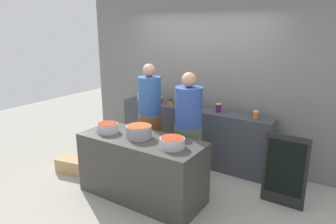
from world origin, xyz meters
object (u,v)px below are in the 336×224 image
object	(u,v)px
cooking_pot_right	(172,143)
bread_crate	(73,165)
preserve_jar_6	(218,108)
cooking_pot_left	(108,128)
preserve_jar_5	(198,105)
preserve_jar_7	(256,115)
preserve_jar_1	(151,99)
cook_with_tongs	(150,125)
chalkboard_sign	(285,171)
cooking_pot_center	(139,132)
preserve_jar_4	(180,102)
preserve_jar_0	(140,97)
preserve_jar_2	(161,100)
cook_in_cap	(188,136)
preserve_jar_3	(171,102)

from	to	relation	value
cooking_pot_right	bread_crate	xyz separation A→B (m)	(-1.91, 0.02, -0.80)
preserve_jar_6	cooking_pot_left	distance (m)	1.78
preserve_jar_5	preserve_jar_7	size ratio (longest dim) A/B	1.08
preserve_jar_1	preserve_jar_7	bearing A→B (deg)	1.67
cook_with_tongs	chalkboard_sign	world-z (taller)	cook_with_tongs
cooking_pot_center	bread_crate	xyz separation A→B (m)	(-1.36, -0.03, -0.82)
cooking_pot_right	preserve_jar_5	bearing A→B (deg)	106.40
preserve_jar_4	cook_with_tongs	xyz separation A→B (m)	(-0.09, -0.75, -0.22)
preserve_jar_0	bread_crate	xyz separation A→B (m)	(-0.31, -1.38, -0.89)
bread_crate	preserve_jar_6	bearing A→B (deg)	37.87
chalkboard_sign	preserve_jar_6	bearing A→B (deg)	153.83
preserve_jar_0	cooking_pot_left	world-z (taller)	preserve_jar_0
preserve_jar_2	cooking_pot_right	size ratio (longest dim) A/B	0.35
cooking_pot_right	cook_in_cap	world-z (taller)	cook_in_cap
preserve_jar_2	cooking_pot_center	size ratio (longest dim) A/B	0.32
preserve_jar_3	preserve_jar_6	distance (m)	0.87
cooking_pot_right	cook_with_tongs	world-z (taller)	cook_with_tongs
preserve_jar_5	bread_crate	world-z (taller)	preserve_jar_5
cook_with_tongs	bread_crate	bearing A→B (deg)	-146.03
cooking_pot_left	cook_in_cap	world-z (taller)	cook_in_cap
preserve_jar_5	cook_in_cap	xyz separation A→B (m)	(0.27, -0.80, -0.25)
preserve_jar_1	cook_with_tongs	size ratio (longest dim) A/B	0.08
preserve_jar_6	preserve_jar_7	bearing A→B (deg)	-2.48
preserve_jar_2	cook_with_tongs	world-z (taller)	cook_with_tongs
cooking_pot_left	chalkboard_sign	xyz separation A→B (m)	(2.19, 0.88, -0.42)
preserve_jar_4	chalkboard_sign	size ratio (longest dim) A/B	0.13
preserve_jar_5	preserve_jar_7	distance (m)	0.99
preserve_jar_7	cook_with_tongs	world-z (taller)	cook_with_tongs
preserve_jar_7	cook_in_cap	distance (m)	1.07
cooking_pot_center	bread_crate	size ratio (longest dim) A/B	0.71
preserve_jar_0	preserve_jar_7	bearing A→B (deg)	0.95
preserve_jar_3	chalkboard_sign	bearing A→B (deg)	-14.53
cooking_pot_right	cook_in_cap	xyz separation A→B (m)	(-0.16, 0.68, -0.16)
cook_with_tongs	chalkboard_sign	xyz separation A→B (m)	(2.01, 0.14, -0.30)
preserve_jar_4	cook_with_tongs	distance (m)	0.79
preserve_jar_4	preserve_jar_6	distance (m)	0.72
preserve_jar_2	preserve_jar_7	world-z (taller)	preserve_jar_7
preserve_jar_7	bread_crate	xyz separation A→B (m)	(-2.46, -1.41, -0.89)
chalkboard_sign	cook_in_cap	bearing A→B (deg)	-171.70
cooking_pot_center	bread_crate	world-z (taller)	cooking_pot_center
cooking_pot_left	preserve_jar_1	bearing A→B (deg)	101.29
preserve_jar_4	cooking_pot_center	distance (m)	1.45
preserve_jar_1	preserve_jar_4	xyz separation A→B (m)	(0.55, 0.10, -0.00)
preserve_jar_6	cooking_pot_right	xyz separation A→B (m)	(0.06, -1.46, -0.10)
preserve_jar_4	cook_with_tongs	world-z (taller)	cook_with_tongs
preserve_jar_1	preserve_jar_5	xyz separation A→B (m)	(0.89, 0.10, -0.00)
preserve_jar_4	bread_crate	distance (m)	2.05
cooking_pot_center	chalkboard_sign	world-z (taller)	cooking_pot_center
preserve_jar_1	cook_in_cap	size ratio (longest dim) A/B	0.08
preserve_jar_0	preserve_jar_2	xyz separation A→B (m)	(0.43, 0.07, -0.01)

